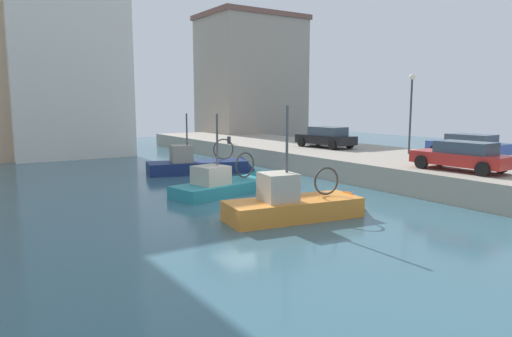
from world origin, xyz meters
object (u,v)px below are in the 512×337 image
Objects in this scene: quay_streetlamp at (411,100)px; parked_car_blue at (468,145)px; fishing_boat_orange at (301,214)px; parked_car_red at (462,156)px; fishing_boat_teal at (230,190)px; parked_car_black at (326,137)px; fishing_boat_navy at (203,171)px; mooring_bollard_mid at (229,140)px.

parked_car_blue is at bearing -66.45° from quay_streetlamp.
parked_car_red is at bearing -6.17° from fishing_boat_orange.
parked_car_black is (10.83, 5.21, 1.80)m from fishing_boat_teal.
fishing_boat_teal is 1.37× the size of parked_car_black.
fishing_boat_teal is 10.90m from parked_car_red.
fishing_boat_navy is 13.43m from quay_streetlamp.
parked_car_blue is at bearing 8.49° from fishing_boat_orange.
parked_car_red is at bearing -101.42° from parked_car_black.
fishing_boat_orange is 1.00× the size of fishing_boat_teal.
fishing_boat_teal is 1.28× the size of quay_streetlamp.
parked_car_red is (8.67, -0.94, 1.76)m from fishing_boat_orange.
fishing_boat_orange is 0.87× the size of fishing_boat_navy.
fishing_boat_teal is 0.87× the size of fishing_boat_navy.
parked_car_blue is at bearing -14.88° from fishing_boat_teal.
mooring_bollard_mid is at bearing 122.25° from parked_car_black.
fishing_boat_teal is 12.15m from parked_car_black.
mooring_bollard_mid is (-6.98, 15.32, -0.42)m from parked_car_blue.
quay_streetlamp reaches higher than parked_car_blue.
parked_car_red is (6.54, -13.22, 1.77)m from fishing_boat_navy.
fishing_boat_navy reaches higher than parked_car_red.
fishing_boat_teal is 14.32m from parked_car_blue.
fishing_boat_orange is at bearing -92.31° from fishing_boat_teal.
parked_car_red is 6.10m from parked_car_blue.
parked_car_black is at bearing 78.58° from parked_car_red.
fishing_boat_navy is 9.22m from parked_car_black.
parked_car_black is at bearing 25.67° from fishing_boat_teal.
fishing_boat_orange reaches higher than fishing_boat_teal.
fishing_boat_teal is 1.41× the size of parked_car_blue.
fishing_boat_navy is 1.47× the size of quay_streetlamp.
parked_car_red reaches higher than mooring_bollard_mid.
parked_car_red reaches higher than parked_car_blue.
quay_streetlamp is (10.51, -7.15, 4.32)m from fishing_boat_navy.
parked_car_black is 0.93× the size of quay_streetlamp.
parked_car_black reaches higher than parked_car_red.
fishing_boat_orange is 12.47m from fishing_boat_navy.
parked_car_red is 0.92× the size of quay_streetlamp.
parked_car_blue is (2.90, -8.86, -0.04)m from parked_car_black.
fishing_boat_orange reaches higher than parked_car_red.
fishing_boat_navy is (2.13, 12.29, -0.01)m from fishing_boat_orange.
quay_streetlamp is at bearing -2.76° from fishing_boat_teal.
fishing_boat_navy is at bearing 116.31° from parked_car_red.
parked_car_blue is 7.96× the size of mooring_bollard_mid.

